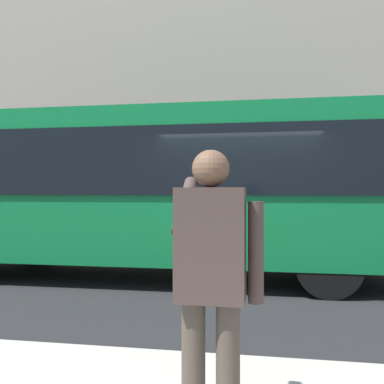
# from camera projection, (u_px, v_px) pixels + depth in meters

# --- Properties ---
(ground_plane) EXTENTS (60.00, 60.00, 0.00)m
(ground_plane) POSITION_uv_depth(u_px,v_px,m) (241.00, 286.00, 7.33)
(ground_plane) COLOR #232326
(building_facade_far) EXTENTS (28.00, 1.55, 12.00)m
(building_facade_far) POSITION_uv_depth(u_px,v_px,m) (254.00, 57.00, 14.02)
(building_facade_far) COLOR #A89E8E
(building_facade_far) RESTS_ON ground_plane
(red_bus) EXTENTS (9.05, 2.54, 3.08)m
(red_bus) POSITION_uv_depth(u_px,v_px,m) (153.00, 188.00, 8.08)
(red_bus) COLOR #0F7238
(red_bus) RESTS_ON ground_plane
(pedestrian_photographer) EXTENTS (0.53, 0.52, 1.70)m
(pedestrian_photographer) POSITION_uv_depth(u_px,v_px,m) (212.00, 271.00, 2.52)
(pedestrian_photographer) COLOR #4C4238
(pedestrian_photographer) RESTS_ON sidewalk_curb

